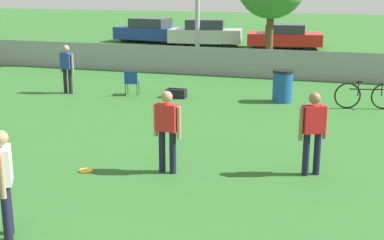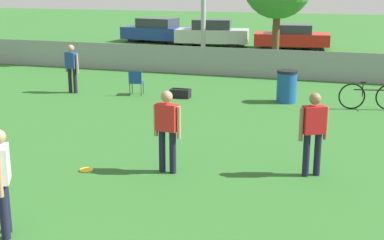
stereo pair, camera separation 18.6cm
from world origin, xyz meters
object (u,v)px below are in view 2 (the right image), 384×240
at_px(spectator_in_blue, 72,65).
at_px(player_defender_red, 313,128).
at_px(player_receiver_white, 2,175).
at_px(trash_bin, 287,86).
at_px(folding_chair_sideline, 136,81).
at_px(parked_car_blue, 158,31).
at_px(parked_car_red, 292,37).
at_px(gear_bag_sideline, 180,93).
at_px(player_thrower_red, 167,126).
at_px(frisbee_disc, 86,170).
at_px(bicycle_sideline, 370,96).
at_px(parked_car_silver, 212,33).

bearing_deg(spectator_in_blue, player_defender_red, 158.75).
bearing_deg(player_receiver_white, trash_bin, 134.37).
distance_m(folding_chair_sideline, parked_car_blue, 15.31).
distance_m(player_receiver_white, spectator_in_blue, 10.34).
bearing_deg(parked_car_red, trash_bin, -90.00).
bearing_deg(player_receiver_white, gear_bag_sideline, 152.87).
relative_size(player_thrower_red, player_receiver_white, 1.00).
xyz_separation_m(player_receiver_white, player_defender_red, (4.00, 3.88, 0.00)).
distance_m(frisbee_disc, parked_car_red, 20.61).
bearing_deg(gear_bag_sideline, parked_car_red, 82.79).
bearing_deg(player_thrower_red, player_defender_red, 20.90).
relative_size(player_thrower_red, parked_car_blue, 0.37).
xyz_separation_m(player_receiver_white, frisbee_disc, (-0.23, 2.82, -0.92)).
height_order(bicycle_sideline, trash_bin, trash_bin).
height_order(player_defender_red, parked_car_red, player_defender_red).
distance_m(spectator_in_blue, parked_car_silver, 14.13).
xyz_separation_m(player_thrower_red, parked_car_blue, (-8.35, 20.95, -0.25)).
distance_m(player_thrower_red, frisbee_disc, 1.85).
bearing_deg(player_receiver_white, parked_car_red, 146.44).
xyz_separation_m(player_defender_red, parked_car_silver, (-7.44, 19.62, -0.22)).
relative_size(player_receiver_white, player_defender_red, 1.00).
bearing_deg(player_thrower_red, bicycle_sideline, 67.62).
height_order(player_receiver_white, parked_car_silver, player_receiver_white).
distance_m(folding_chair_sideline, trash_bin, 4.81).
xyz_separation_m(spectator_in_blue, parked_car_blue, (-2.73, 14.77, -0.22)).
xyz_separation_m(bicycle_sideline, gear_bag_sideline, (-5.73, -0.12, -0.25)).
distance_m(spectator_in_blue, gear_bag_sideline, 3.75).
xyz_separation_m(player_thrower_red, gear_bag_sideline, (-1.97, 6.53, -0.80)).
relative_size(bicycle_sideline, parked_car_blue, 0.40).
bearing_deg(trash_bin, parked_car_blue, 124.54).
xyz_separation_m(player_thrower_red, player_defender_red, (2.68, 0.66, 0.00)).
xyz_separation_m(frisbee_disc, trash_bin, (2.88, 7.30, 0.48)).
height_order(bicycle_sideline, parked_car_red, parked_car_red).
relative_size(player_thrower_red, trash_bin, 1.64).
distance_m(player_thrower_red, player_defender_red, 2.76).
relative_size(spectator_in_blue, frisbee_disc, 5.93).
bearing_deg(parked_car_silver, gear_bag_sideline, -87.03).
bearing_deg(parked_car_red, parked_car_silver, 171.57).
bearing_deg(parked_car_blue, player_defender_red, -54.42).
bearing_deg(parked_car_red, parked_car_blue, 167.53).
xyz_separation_m(player_receiver_white, folding_chair_sideline, (-2.14, 9.67, -0.47)).
xyz_separation_m(player_receiver_white, parked_car_red, (1.07, 23.37, -0.28)).
distance_m(player_thrower_red, trash_bin, 7.03).
xyz_separation_m(trash_bin, parked_car_silver, (-6.10, 13.39, 0.22)).
distance_m(spectator_in_blue, trash_bin, 7.00).
distance_m(frisbee_disc, trash_bin, 7.86).
bearing_deg(bicycle_sideline, player_receiver_white, -128.99).
height_order(player_defender_red, bicycle_sideline, player_defender_red).
bearing_deg(parked_car_silver, player_thrower_red, -85.29).
relative_size(trash_bin, parked_car_silver, 0.23).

